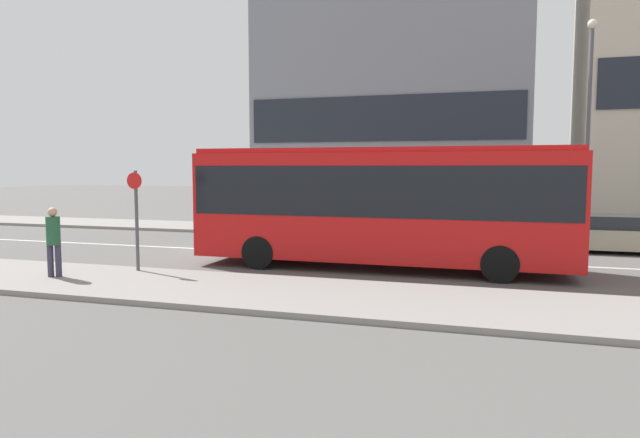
{
  "coord_description": "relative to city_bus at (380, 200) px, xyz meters",
  "views": [
    {
      "loc": [
        8.76,
        -18.11,
        2.92
      ],
      "look_at": [
        3.71,
        -1.66,
        1.35
      ],
      "focal_mm": 32.0,
      "sensor_mm": 36.0,
      "label": 1
    }
  ],
  "objects": [
    {
      "name": "ground_plane",
      "position": [
        -5.62,
        1.96,
        -1.98
      ],
      "size": [
        120.0,
        120.0,
        0.0
      ],
      "primitive_type": "plane",
      "color": "#595654"
    },
    {
      "name": "sidewalk_near",
      "position": [
        -5.62,
        -4.29,
        -1.92
      ],
      "size": [
        44.0,
        3.5,
        0.13
      ],
      "color": "gray",
      "rests_on": "ground_plane"
    },
    {
      "name": "sidewalk_far",
      "position": [
        -5.62,
        8.21,
        -1.92
      ],
      "size": [
        44.0,
        3.5,
        0.13
      ],
      "color": "gray",
      "rests_on": "ground_plane"
    },
    {
      "name": "lane_centerline",
      "position": [
        -5.62,
        1.96,
        -1.98
      ],
      "size": [
        41.8,
        0.16,
        0.01
      ],
      "color": "silver",
      "rests_on": "ground_plane"
    },
    {
      "name": "apartment_block_left_tower",
      "position": [
        -2.24,
        14.39,
        7.62
      ],
      "size": [
        13.91,
        5.93,
        19.22
      ],
      "color": "gray",
      "rests_on": "ground_plane"
    },
    {
      "name": "city_bus",
      "position": [
        0.0,
        0.0,
        0.0
      ],
      "size": [
        10.71,
        2.65,
        3.46
      ],
      "rotation": [
        0.0,
        0.0,
        -0.05
      ],
      "color": "red",
      "rests_on": "ground_plane"
    },
    {
      "name": "parked_car_0",
      "position": [
        7.28,
        5.45,
        -1.37
      ],
      "size": [
        4.57,
        1.78,
        1.28
      ],
      "color": "#A39E84",
      "rests_on": "ground_plane"
    },
    {
      "name": "pedestrian_near_stop",
      "position": [
        -7.55,
        -4.41,
        -0.84
      ],
      "size": [
        0.34,
        0.34,
        1.78
      ],
      "rotation": [
        0.0,
        0.0,
        0.35
      ],
      "color": "#383347",
      "rests_on": "sidewalk_near"
    },
    {
      "name": "bus_stop_sign",
      "position": [
        -6.05,
        -3.03,
        -0.28
      ],
      "size": [
        0.44,
        0.12,
        2.7
      ],
      "color": "#4C4C51",
      "rests_on": "sidewalk_near"
    },
    {
      "name": "street_lamp",
      "position": [
        6.45,
        7.58,
        3.08
      ],
      "size": [
        0.36,
        0.36,
        8.27
      ],
      "color": "#4C4C51",
      "rests_on": "sidewalk_far"
    }
  ]
}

